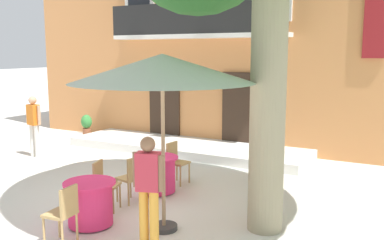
% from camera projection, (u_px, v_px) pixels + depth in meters
% --- Properties ---
extents(ground_plane, '(120.00, 120.00, 0.00)m').
position_uv_depth(ground_plane, '(125.00, 195.00, 8.79)').
color(ground_plane, silver).
extents(building_facade, '(13.00, 5.09, 7.50)m').
position_uv_depth(building_facade, '(228.00, 26.00, 14.68)').
color(building_facade, '#CC844C').
rests_on(building_facade, ground).
extents(entrance_step_platform, '(7.15, 1.95, 0.25)m').
position_uv_depth(entrance_step_platform, '(186.00, 147.00, 12.67)').
color(entrance_step_platform, silver).
rests_on(entrance_step_platform, ground).
extents(cafe_table_near_tree, '(0.86, 0.86, 0.76)m').
position_uv_depth(cafe_table_near_tree, '(157.00, 174.00, 8.93)').
color(cafe_table_near_tree, '#E52D66').
rests_on(cafe_table_near_tree, ground).
extents(cafe_chair_near_tree_0, '(0.44, 0.44, 0.91)m').
position_uv_depth(cafe_chair_near_tree_0, '(176.00, 160.00, 9.56)').
color(cafe_chair_near_tree_0, tan).
rests_on(cafe_chair_near_tree_0, ground).
extents(cafe_chair_near_tree_1, '(0.48, 0.48, 0.91)m').
position_uv_depth(cafe_chair_near_tree_1, '(132.00, 176.00, 8.30)').
color(cafe_chair_near_tree_1, tan).
rests_on(cafe_chair_near_tree_1, ground).
extents(cafe_table_middle, '(0.86, 0.86, 0.76)m').
position_uv_depth(cafe_table_middle, '(90.00, 203.00, 7.21)').
color(cafe_table_middle, '#E52D66').
rests_on(cafe_table_middle, ground).
extents(cafe_chair_middle_0, '(0.44, 0.44, 0.91)m').
position_uv_depth(cafe_chair_middle_0, '(64.00, 211.00, 6.47)').
color(cafe_chair_middle_0, tan).
rests_on(cafe_chair_middle_0, ground).
extents(cafe_chair_middle_1, '(0.50, 0.50, 0.91)m').
position_uv_depth(cafe_chair_middle_1, '(104.00, 182.00, 7.93)').
color(cafe_chair_middle_1, tan).
rests_on(cafe_chair_middle_1, ground).
extents(cafe_umbrella, '(2.90, 2.90, 2.85)m').
position_uv_depth(cafe_umbrella, '(162.00, 69.00, 6.70)').
color(cafe_umbrella, '#997A56').
rests_on(cafe_umbrella, ground).
extents(ground_planter_left, '(0.36, 0.36, 0.80)m').
position_uv_depth(ground_planter_left, '(87.00, 125.00, 14.62)').
color(ground_planter_left, '#995638').
rests_on(ground_planter_left, ground).
extents(pedestrian_near_entrance, '(0.53, 0.28, 1.69)m').
position_uv_depth(pedestrian_near_entrance, '(34.00, 123.00, 11.94)').
color(pedestrian_near_entrance, silver).
rests_on(pedestrian_near_entrance, ground).
extents(pedestrian_mid_plaza, '(0.53, 0.32, 1.68)m').
position_uv_depth(pedestrian_mid_plaza, '(148.00, 186.00, 6.29)').
color(pedestrian_mid_plaza, gold).
rests_on(pedestrian_mid_plaza, ground).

